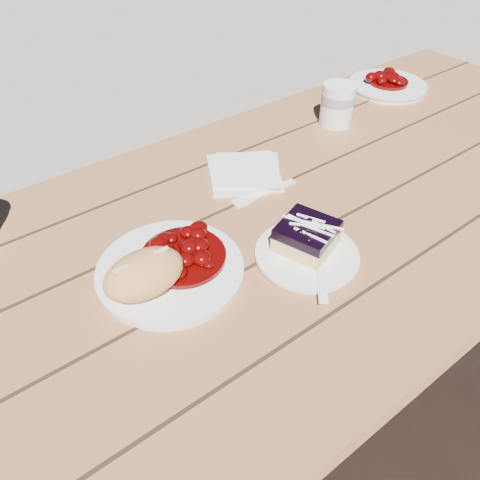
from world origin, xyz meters
TOP-DOWN VIEW (x-y plane):
  - ground at (0.00, 0.00)m, footprint 60.00×60.00m
  - picnic_table at (0.00, -0.00)m, footprint 2.00×1.55m
  - main_plate at (-0.27, -0.01)m, footprint 0.25×0.25m
  - goulash_stew at (-0.24, -0.01)m, footprint 0.15×0.15m
  - bread_roll at (-0.33, -0.03)m, footprint 0.13×0.09m
  - dessert_plate at (-0.06, -0.12)m, footprint 0.18×0.18m
  - blueberry_cake at (-0.05, -0.11)m, footprint 0.12×0.12m
  - fork_dessert at (-0.08, -0.18)m, footprint 0.12×0.14m
  - coffee_cup at (0.35, 0.21)m, footprint 0.08×0.08m
  - napkin_stack at (0.01, 0.15)m, footprint 0.20×0.20m
  - fork_table at (0.02, 0.07)m, footprint 0.16×0.03m
  - second_plate at (0.62, 0.27)m, footprint 0.22×0.22m
  - second_stew at (0.62, 0.27)m, footprint 0.11×0.11m

SIDE VIEW (x-z plane):
  - ground at x=0.00m, z-range 0.00..0.00m
  - picnic_table at x=0.00m, z-range 0.21..0.96m
  - fork_table at x=0.02m, z-range 0.75..0.75m
  - dessert_plate at x=-0.06m, z-range 0.75..0.76m
  - napkin_stack at x=0.01m, z-range 0.75..0.76m
  - main_plate at x=-0.27m, z-range 0.75..0.77m
  - second_plate at x=0.62m, z-range 0.75..0.77m
  - fork_dessert at x=-0.08m, z-range 0.76..0.76m
  - blueberry_cake at x=-0.05m, z-range 0.76..0.81m
  - goulash_stew at x=-0.24m, z-range 0.77..0.81m
  - second_stew at x=0.62m, z-range 0.77..0.81m
  - bread_roll at x=-0.33m, z-range 0.77..0.84m
  - coffee_cup at x=0.35m, z-range 0.75..0.85m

